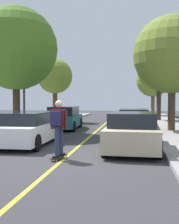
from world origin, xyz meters
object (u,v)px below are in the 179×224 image
object	(u,v)px
parked_car_right_nearest	(133,132)
skateboard	(59,157)
street_tree_right_far	(153,80)
parked_car_left_near	(64,118)
streetlamp	(24,80)
street_tree_right_nearest	(172,55)
parked_car_right_near	(133,121)
street_tree_right_near	(159,70)
parked_car_left_nearest	(29,128)
street_tree_left_near	(55,77)
skateboarder	(58,125)
street_tree_left_nearest	(16,49)

from	to	relation	value
parked_car_right_nearest	skateboard	bearing A→B (deg)	-140.33
street_tree_right_far	parked_car_left_near	bearing A→B (deg)	-113.32
street_tree_right_far	streetlamp	size ratio (longest dim) A/B	1.16
parked_car_right_nearest	street_tree_right_nearest	size ratio (longest dim) A/B	0.63
street_tree_right_nearest	parked_car_right_near	bearing A→B (deg)	-172.02
parked_car_right_near	street_tree_right_near	xyz separation A→B (m)	(2.17, 8.84, 3.80)
parked_car_left_nearest	street_tree_left_near	distance (m)	12.66
streetlamp	street_tree_right_far	bearing A→B (deg)	64.75
parked_car_left_near	parked_car_right_near	world-z (taller)	parked_car_left_near
parked_car_left_near	street_tree_right_near	size ratio (longest dim) A/B	0.69
parked_car_right_near	skateboarder	size ratio (longest dim) A/B	2.49
parked_car_left_near	skateboarder	xyz separation A→B (m)	(2.05, -9.29, 0.41)
parked_car_left_near	streetlamp	world-z (taller)	streetlamp
parked_car_left_near	streetlamp	xyz separation A→B (m)	(-1.75, -2.41, 2.32)
parked_car_right_nearest	street_tree_right_far	bearing A→B (deg)	84.49
parked_car_left_nearest	street_tree_right_nearest	size ratio (longest dim) A/B	0.69
street_tree_right_near	skateboard	size ratio (longest dim) A/B	7.19
parked_car_left_nearest	street_tree_right_nearest	xyz separation A→B (m)	(6.55, 5.35, 3.76)
parked_car_left_near	streetlamp	distance (m)	3.78
parked_car_right_near	street_tree_left_nearest	xyz separation A→B (m)	(-6.55, -1.18, 4.09)
street_tree_right_nearest	skateboarder	size ratio (longest dim) A/B	3.68
street_tree_right_near	skateboard	world-z (taller)	street_tree_right_near
parked_car_left_near	parked_car_right_nearest	xyz separation A→B (m)	(4.38, -7.34, -0.02)
parked_car_left_nearest	street_tree_right_nearest	bearing A→B (deg)	39.23
street_tree_right_nearest	streetlamp	bearing A→B (deg)	-170.49
street_tree_left_near	street_tree_left_nearest	bearing A→B (deg)	-90.00
parked_car_left_near	street_tree_right_nearest	world-z (taller)	street_tree_right_nearest
parked_car_left_near	street_tree_right_nearest	distance (m)	7.61
parked_car_right_nearest	parked_car_right_near	bearing A→B (deg)	89.98
street_tree_left_nearest	street_tree_right_far	distance (m)	19.75
street_tree_right_far	street_tree_left_near	bearing A→B (deg)	-132.58
parked_car_left_nearest	parked_car_left_near	distance (m)	6.37
parked_car_right_nearest	street_tree_right_near	distance (m)	15.48
parked_car_right_nearest	streetlamp	xyz separation A→B (m)	(-6.13, 4.93, 2.34)
skateboarder	parked_car_left_near	bearing A→B (deg)	102.47
parked_car_right_near	street_tree_right_nearest	distance (m)	4.36
street_tree_left_nearest	skateboard	distance (m)	9.25
street_tree_left_near	parked_car_left_near	bearing A→B (deg)	-69.12
skateboard	street_tree_left_nearest	bearing A→B (deg)	122.09
street_tree_right_nearest	street_tree_right_near	distance (m)	8.53
parked_car_left_nearest	street_tree_right_near	distance (m)	15.81
parked_car_right_near	streetlamp	size ratio (longest dim) A/B	0.88
street_tree_left_near	streetlamp	world-z (taller)	street_tree_left_near
street_tree_left_near	street_tree_right_near	bearing A→B (deg)	11.74
parked_car_left_nearest	parked_car_right_nearest	bearing A→B (deg)	-12.49
parked_car_left_near	street_tree_left_near	bearing A→B (deg)	110.88
street_tree_right_far	skateboarder	size ratio (longest dim) A/B	3.25
parked_car_right_near	street_tree_right_far	world-z (taller)	street_tree_right_far
parked_car_left_nearest	street_tree_right_far	bearing A→B (deg)	73.10
parked_car_left_nearest	street_tree_left_nearest	xyz separation A→B (m)	(-2.17, 3.87, 4.08)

